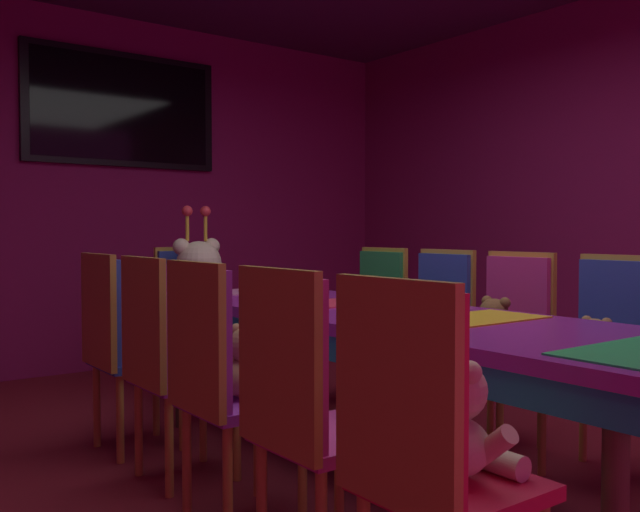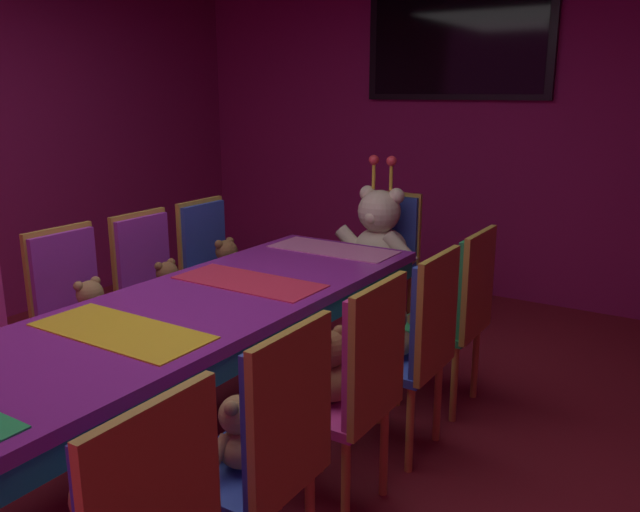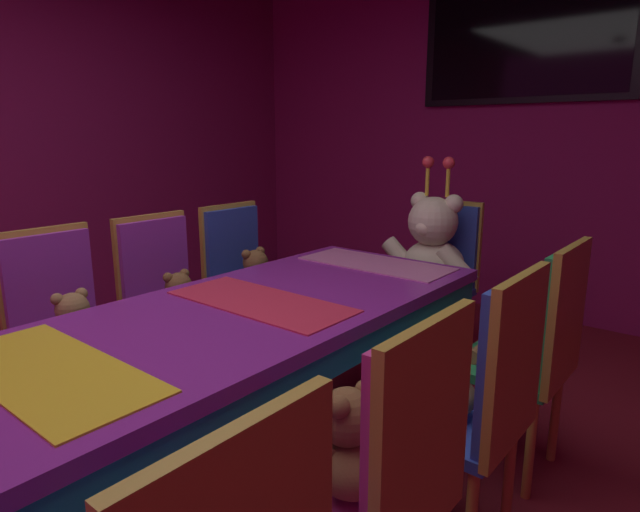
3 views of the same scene
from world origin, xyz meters
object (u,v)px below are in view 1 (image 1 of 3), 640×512
Objects in this scene: chair_left_4 at (114,332)px; chair_right_4 at (375,308)px; teddy_right_4 at (358,313)px; king_teddy_bear at (200,290)px; throne_chair at (189,305)px; teddy_left_0 at (458,426)px; teddy_right_3 at (420,323)px; teddy_left_3 at (191,349)px; chair_right_3 at (438,317)px; teddy_left_4 at (142,333)px; wall_tv at (123,110)px; teddy_right_1 at (594,350)px; chair_right_2 at (511,327)px; chair_left_3 at (160,347)px; banquet_table at (389,330)px; teddy_right_2 at (493,331)px; chair_left_2 at (214,366)px; chair_left_0 at (417,435)px; chair_left_1 at (299,394)px; teddy_left_2 at (248,367)px; chair_right_1 at (612,341)px.

chair_left_4 is 1.00× the size of chair_right_4.
king_teddy_bear is at bearing -44.68° from teddy_right_4.
teddy_left_0 is at bearing -13.58° from throne_chair.
king_teddy_bear is (-0.73, 1.27, 0.14)m from teddy_right_3.
throne_chair reaches higher than teddy_left_3.
chair_right_3 is 0.55m from chair_right_4.
teddy_left_3 is 0.91× the size of teddy_left_4.
wall_tv is (-0.73, 2.02, 1.47)m from teddy_right_4.
chair_right_2 is (0.15, 0.56, 0.03)m from teddy_right_1.
chair_left_3 reaches higher than teddy_right_4.
teddy_right_4 is (1.57, 0.56, -0.02)m from chair_left_3.
teddy_left_3 is at bearing 142.71° from banquet_table.
teddy_right_2 is at bearing -77.07° from wall_tv.
wall_tv is (0.70, 2.57, 1.48)m from teddy_left_3.
chair_left_2 is 3.49× the size of teddy_right_3.
chair_left_0 is 1.92m from teddy_right_2.
teddy_right_1 is 1.09m from teddy_right_3.
chair_left_4 is 3.06× the size of teddy_right_2.
chair_left_1 is 1.93m from teddy_right_3.
chair_right_2 is (1.72, -0.00, 0.00)m from chair_left_2.
chair_left_2 reaches higher than teddy_right_3.
throne_chair is (0.85, 0.91, 0.00)m from chair_left_4.
teddy_left_4 reaches higher than banquet_table.
chair_right_4 is at bearing 44.57° from throne_chair.
teddy_right_3 is 3.05m from wall_tv.
chair_right_4 is at bearing 180.00° from teddy_right_4.
teddy_left_2 is at bearing -21.40° from teddy_right_1.
banquet_table is at bearing 0.74° from teddy_right_2.
chair_left_0 reaches higher than teddy_right_2.
teddy_left_2 is at bearing 18.52° from chair_right_3.
throne_chair is at bearing 69.93° from teddy_left_2.
chair_left_4 is at bearing 93.07° from teddy_left_0.
teddy_right_2 is (1.41, -0.52, 0.02)m from teddy_left_3.
wall_tv reaches higher than teddy_right_1.
chair_left_4 is at bearing -43.49° from chair_right_1.
chair_left_1 is at bearing -95.71° from teddy_left_4.
chair_left_4 and chair_right_2 have the same top height.
teddy_right_3 is (-0.14, 0.00, -0.02)m from chair_right_3.
teddy_left_2 is at bearing -0.02° from chair_right_2.
chair_right_4 is 0.64× the size of wall_tv.
chair_left_0 is at bearing -16.15° from throne_chair.
chair_left_3 is at bearing -34.90° from teddy_right_1.
teddy_right_1 is at bearing 88.76° from teddy_right_3.
teddy_left_0 is at bearing 55.74° from teddy_right_4.
teddy_right_4 is at bearing 39.47° from throne_chair.
teddy_right_2 is (1.56, -1.05, -0.01)m from chair_left_4.
banquet_table is at bearing 51.26° from chair_right_4.
chair_left_3 is at bearing 88.88° from chair_left_1.
chair_left_2 is at bearing 89.06° from chair_left_0.
chair_left_0 is 1.00× the size of chair_left_3.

